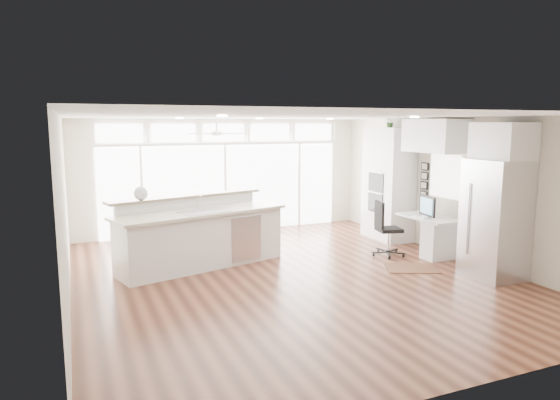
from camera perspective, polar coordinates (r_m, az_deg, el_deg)
name	(u,v)px	position (r m, az deg, el deg)	size (l,w,h in m)	color
floor	(292,277)	(8.62, 1.41, -8.78)	(7.00, 8.00, 0.02)	#411F14
ceiling	(293,116)	(8.22, 1.49, 9.55)	(7.00, 8.00, 0.02)	white
wall_back	(224,176)	(12.04, -6.42, 2.77)	(7.00, 0.04, 2.70)	beige
wall_front	(468,256)	(5.02, 20.72, -6.00)	(7.00, 0.04, 2.70)	beige
wall_left	(65,213)	(7.59, -23.40, -1.32)	(0.04, 8.00, 2.70)	beige
wall_right	(457,188)	(10.25, 19.58, 1.31)	(0.04, 8.00, 2.70)	beige
glass_wall	(225,188)	(12.02, -6.31, 1.32)	(5.80, 0.06, 2.08)	white
transom_row	(224,132)	(11.92, -6.42, 7.68)	(5.90, 0.06, 0.40)	white
desk_window	(445,176)	(10.42, 18.37, 2.59)	(0.04, 0.85, 0.85)	white
ceiling_fan	(217,129)	(10.69, -7.27, 8.09)	(1.16, 1.16, 0.32)	silver
recessed_lights	(288,118)	(8.41, 0.92, 9.39)	(3.40, 3.00, 0.02)	white
oven_cabinet	(388,184)	(11.45, 12.27, 1.82)	(0.64, 1.20, 2.50)	silver
desk_nook	(429,235)	(10.39, 16.69, -3.89)	(0.72, 1.30, 0.76)	silver
upper_cabinets	(435,136)	(10.19, 17.35, 7.02)	(0.64, 1.30, 0.64)	silver
refrigerator	(495,219)	(9.08, 23.38, -2.03)	(0.76, 0.90, 2.00)	silver
fridge_cabinet	(503,141)	(8.99, 24.14, 6.17)	(0.64, 0.90, 0.60)	silver
framed_photos	(425,181)	(10.91, 16.19, 2.14)	(0.06, 0.22, 0.80)	black
kitchen_island	(202,232)	(9.17, -8.96, -3.67)	(3.18, 1.20, 1.26)	silver
rug	(412,268)	(9.38, 14.80, -7.52)	(0.91, 0.66, 0.01)	#361C11
office_chair	(389,229)	(10.02, 12.34, -3.25)	(0.56, 0.52, 1.08)	black
fishbowl	(141,193)	(8.98, -15.61, 0.75)	(0.25, 0.25, 0.25)	silver
monitor	(427,206)	(10.23, 16.49, -0.64)	(0.09, 0.53, 0.44)	black
keyboard	(420,217)	(10.16, 15.69, -1.89)	(0.13, 0.35, 0.02)	white
potted_plant	(390,123)	(11.37, 12.49, 8.62)	(0.24, 0.27, 0.21)	#335F28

